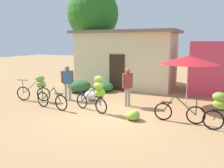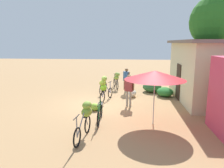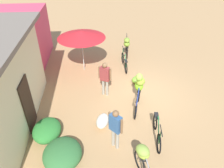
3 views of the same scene
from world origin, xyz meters
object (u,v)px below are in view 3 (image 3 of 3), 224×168
bicycle_rightmost (127,45)px  person_bystander (105,76)px  banana_pile_on_ground (137,80)px  produce_sack (102,121)px  market_umbrella (81,34)px  person_vendor (115,126)px  bicycle_near_pile (157,131)px  bicycle_by_shop (124,62)px  shop_pink (19,37)px  bicycle_center_loaded (139,87)px  bicycle_leftmost (144,160)px

bicycle_rightmost → person_bystander: 3.91m
banana_pile_on_ground → produce_sack: 3.22m
market_umbrella → bicycle_rightmost: market_umbrella is taller
market_umbrella → bicycle_rightmost: 3.05m
person_bystander → person_vendor: bearing=-176.1°
bicycle_near_pile → bicycle_by_shop: (4.94, 0.52, -0.01)m
person_vendor → bicycle_rightmost: bearing=-10.6°
shop_pink → banana_pile_on_ground: shop_pink is taller
shop_pink → bicycle_center_loaded: 7.32m
bicycle_by_shop → bicycle_rightmost: (1.34, -0.29, 0.38)m
bicycle_leftmost → bicycle_center_loaded: size_ratio=0.98×
bicycle_leftmost → person_vendor: bearing=32.3°
shop_pink → produce_sack: 7.11m
bicycle_rightmost → person_bystander: person_bystander is taller
shop_pink → bicycle_by_shop: (-1.37, -5.62, -1.01)m
shop_pink → person_vendor: size_ratio=2.01×
person_vendor → market_umbrella: bearing=13.2°
bicycle_rightmost → shop_pink: bearing=89.7°
banana_pile_on_ground → person_bystander: size_ratio=0.43×
bicycle_near_pile → bicycle_center_loaded: bicycle_center_loaded is taller
shop_pink → bicycle_by_shop: bearing=-103.7°
shop_pink → market_umbrella: (-1.40, -3.48, 0.61)m
bicycle_near_pile → bicycle_by_shop: bearing=6.0°
market_umbrella → produce_sack: 4.57m
market_umbrella → bicycle_center_loaded: size_ratio=1.44×
bicycle_center_loaded → bicycle_rightmost: 4.37m
produce_sack → bicycle_rightmost: bearing=-16.3°
banana_pile_on_ground → produce_sack: bearing=146.6°
bicycle_leftmost → person_bystander: size_ratio=0.99×
bicycle_center_loaded → bicycle_leftmost: bearing=172.6°
bicycle_center_loaded → bicycle_rightmost: bearing=-1.0°
bicycle_near_pile → bicycle_center_loaded: size_ratio=1.03×
bicycle_near_pile → produce_sack: (0.76, 1.85, -0.14)m
shop_pink → bicycle_rightmost: shop_pink is taller
produce_sack → person_bystander: size_ratio=0.43×
banana_pile_on_ground → bicycle_rightmost: bearing=3.2°
bicycle_leftmost → bicycle_by_shop: 6.32m
bicycle_leftmost → bicycle_rightmost: size_ratio=0.93×
market_umbrella → bicycle_near_pile: market_umbrella is taller
produce_sack → bicycle_by_shop: bearing=-17.6°
produce_sack → person_vendor: bearing=-158.7°
shop_pink → person_vendor: (-6.55, -4.68, -0.38)m
produce_sack → person_vendor: size_ratio=0.44×
shop_pink → person_bystander: (-3.67, -4.49, -0.37)m
bicycle_center_loaded → banana_pile_on_ground: 1.70m
bicycle_rightmost → banana_pile_on_ground: size_ratio=2.49×
market_umbrella → banana_pile_on_ground: (-1.46, -2.59, -1.80)m
market_umbrella → bicycle_center_loaded: (-3.00, -2.35, -1.12)m
bicycle_center_loaded → bicycle_by_shop: size_ratio=0.97×
shop_pink → bicycle_center_loaded: (-4.40, -5.83, -0.51)m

